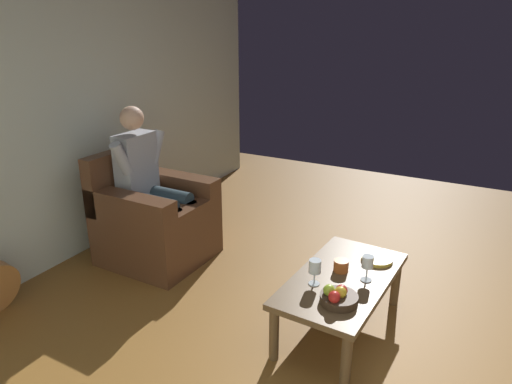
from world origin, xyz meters
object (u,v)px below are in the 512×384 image
Objects in this scene: candle_jar at (341,266)px; decorative_dish at (377,259)px; wine_glass_far at (315,268)px; fruit_bowl at (338,297)px; armchair at (154,220)px; coffee_table at (342,284)px; person_seated at (150,181)px; wine_glass_near at (368,264)px.

decorative_dish is at bearing 145.21° from candle_jar.
fruit_bowl is (0.13, 0.20, -0.07)m from wine_glass_far.
wine_glass_far reaches higher than decorative_dish.
wine_glass_far is 0.56m from decorative_dish.
decorative_dish is (-0.48, 0.27, -0.10)m from wine_glass_far.
armchair reaches higher than coffee_table.
fruit_bowl is (0.53, 1.79, 0.09)m from armchair.
fruit_bowl is 0.37m from candle_jar.
coffee_table is at bearing 83.55° from person_seated.
person_seated is (-0.00, -0.00, 0.35)m from armchair.
wine_glass_far is 0.75× the size of fruit_bowl.
wine_glass_near is (0.20, 1.87, 0.17)m from armchair.
armchair is 4.38× the size of decorative_dish.
coffee_table is 6.57× the size of wine_glass_far.
wine_glass_far is (0.40, 1.60, 0.16)m from armchair.
person_seated is 13.39× the size of candle_jar.
person_seated reaches higher than candle_jar.
armchair is at bearing -96.21° from wine_glass_near.
fruit_bowl is (0.32, -0.08, -0.08)m from wine_glass_near.
wine_glass_near reaches higher than coffee_table.
person_seated is 1.72m from candle_jar.
candle_jar is (-0.06, -0.03, 0.09)m from coffee_table.
armchair is 1.65m from wine_glass_far.
person_seated is at bearing -103.99° from wine_glass_far.
person_seated is 7.62× the size of wine_glass_near.
wine_glass_far is (0.40, 1.60, -0.18)m from person_seated.
wine_glass_far is at bearing -54.59° from wine_glass_near.
person_seated is at bearing -96.21° from wine_glass_near.
person_seated is at bearing -87.43° from decorative_dish.
person_seated is 7.77× the size of wine_glass_far.
wine_glass_far reaches higher than fruit_bowl.
coffee_table is (0.23, 1.73, -0.35)m from person_seated.
candle_jar is at bearing -152.78° from coffee_table.
wine_glass_near is 0.31m from decorative_dish.
coffee_table is (0.23, 1.72, -0.00)m from armchair.
candle_jar is (0.17, 1.69, -0.26)m from person_seated.
fruit_bowl reaches higher than decorative_dish.
armchair is 1.87m from fruit_bowl.
wine_glass_near reaches higher than wine_glass_far.
coffee_table is at bearing 27.22° from candle_jar.
coffee_table is at bearing -79.27° from wine_glass_near.
fruit_bowl is at bearing 12.68° from coffee_table.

